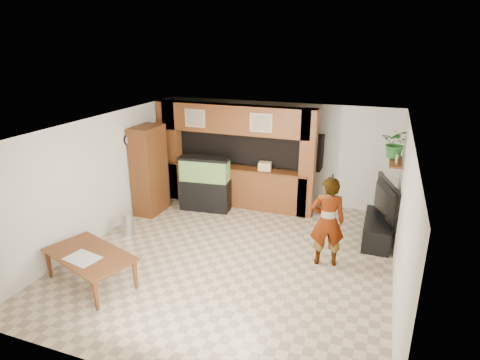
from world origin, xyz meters
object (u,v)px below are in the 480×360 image
at_px(aquarium, 205,184).
at_px(dining_table, 89,269).
at_px(television, 381,201).
at_px(person, 327,222).
at_px(pantry_cabinet, 149,170).

distance_m(aquarium, dining_table, 3.77).
bearing_deg(aquarium, television, -9.55).
height_order(television, dining_table, television).
bearing_deg(dining_table, television, 55.49).
bearing_deg(person, dining_table, 15.36).
bearing_deg(person, aquarium, -40.28).
distance_m(television, dining_table, 5.83).
distance_m(pantry_cabinet, person, 4.58).
height_order(pantry_cabinet, dining_table, pantry_cabinet).
bearing_deg(pantry_cabinet, television, 3.43).
relative_size(pantry_cabinet, dining_table, 1.31).
height_order(pantry_cabinet, person, pantry_cabinet).
relative_size(pantry_cabinet, aquarium, 1.57).
xyz_separation_m(television, person, (-0.90, -1.35, -0.03)).
bearing_deg(aquarium, pantry_cabinet, -160.91).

